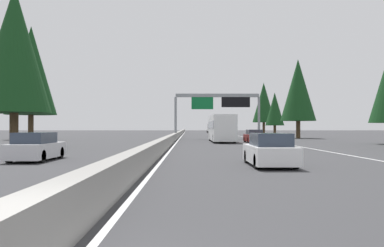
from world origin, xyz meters
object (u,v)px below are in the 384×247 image
Objects in this scene: bus_mid_right at (221,127)px; conifer_left_foreground at (14,49)px; oncoming_near at (36,147)px; conifer_left_near at (31,71)px; box_truck_near_right at (211,128)px; sign_gantry_overhead at (218,103)px; minivan_far_right at (219,131)px; sedan_far_center at (270,151)px; conifer_right_distant at (264,103)px; conifer_right_far at (275,109)px; conifer_right_mid at (298,90)px; sedan_mid_center at (254,137)px.

bus_mid_right is 24.35m from conifer_left_foreground.
oncoming_near is 38.87m from conifer_left_near.
conifer_left_near is (-75.23, 29.27, 8.05)m from box_truck_near_right.
sign_gantry_overhead is 2.54× the size of minivan_far_right.
oncoming_near is (-38.11, 12.33, -4.64)m from sign_gantry_overhead.
conifer_left_foreground is at bearing 50.67° from sedan_far_center.
bus_mid_right is 83.70m from box_truck_near_right.
sedan_far_center is at bearing -146.00° from conifer_left_near.
minivan_far_right is 0.31× the size of conifer_left_near.
conifer_left_near is at bearing 18.60° from conifer_left_foreground.
conifer_left_foreground is (11.58, 6.20, 7.36)m from oncoming_near.
sign_gantry_overhead is at bearing 162.37° from conifer_right_distant.
box_truck_near_right is 41.46m from conifer_right_far.
conifer_left_near is at bearing 141.87° from conifer_right_distant.
bus_mid_right is at bearing 164.98° from conifer_right_distant.
conifer_left_foreground reaches higher than sedan_far_center.
conifer_right_distant is 1.07× the size of conifer_left_foreground.
sign_gantry_overhead is 0.96× the size of conifer_left_foreground.
conifer_left_near reaches higher than conifer_left_foreground.
conifer_right_distant reaches higher than conifer_left_foreground.
sedan_far_center is 24.12m from conifer_left_foreground.
oncoming_near is at bearing 75.55° from sedan_far_center.
conifer_left_foreground is at bearing 155.91° from conifer_right_distant.
conifer_left_foreground is (-15.11, 18.01, 6.33)m from bus_mid_right.
bus_mid_right is 20.95m from conifer_right_mid.
sedan_mid_center and oncoming_near have the same top height.
sedan_mid_center is at bearing 168.41° from conifer_right_distant.
oncoming_near is 0.45× the size of conifer_right_far.
minivan_far_right is 1.14× the size of oncoming_near.
sedan_mid_center is at bearing -7.80° from sedan_far_center.
sign_gantry_overhead is 2.88× the size of sedan_mid_center.
conifer_left_near is (-35.96, 41.86, 3.74)m from conifer_right_far.
sedan_far_center is at bearing 178.94° from sign_gantry_overhead.
box_truck_near_right is 0.68× the size of conifer_right_mid.
conifer_right_mid is 48.03m from conifer_right_distant.
sign_gantry_overhead is at bearing -34.93° from conifer_left_foreground.
conifer_right_far is at bearing -5.11° from conifer_right_mid.
sedan_far_center is at bearing 169.52° from conifer_right_distant.
conifer_right_distant reaches higher than conifer_right_far.
sign_gantry_overhead is 14.95m from sedan_mid_center.
sign_gantry_overhead is at bearing -2.60° from bus_mid_right.
conifer_right_far is (29.28, -2.62, -1.65)m from conifer_right_mid.
box_truck_near_right is (38.37, -0.08, 0.66)m from minivan_far_right.
conifer_left_foreground is (-60.37, 21.27, 7.09)m from minivan_far_right.
minivan_far_right is at bearing 168.17° from oncoming_near.
sedan_far_center is 46.79m from conifer_left_near.
conifer_right_mid is (3.66, -12.80, 2.25)m from sign_gantry_overhead.
sedan_mid_center is 86.12m from box_truck_near_right.
conifer_left_foreground is at bearing -151.84° from oncoming_near.
conifer_right_mid is 29.45m from conifer_right_far.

